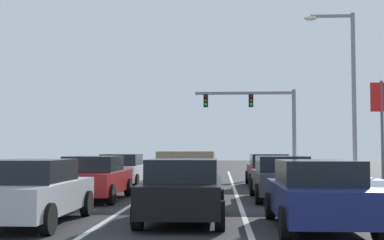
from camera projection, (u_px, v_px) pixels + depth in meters
ground_plane at (191, 197)px, 19.08m from camera, size 120.00×120.00×0.00m
lane_stripe_between_right_lane_and_center_lane at (235, 190)px, 22.32m from camera, size 0.14×36.74×0.01m
lane_stripe_between_center_lane_and_left_lane at (156, 189)px, 22.50m from camera, size 0.14×36.74×0.01m
snow_bank_right_shoulder at (360, 185)px, 22.04m from camera, size 1.98×36.74×0.46m
snow_bank_left_shoulder at (36, 182)px, 22.81m from camera, size 1.54×36.74×0.62m
sedan_navy_right_lane_nearest at (317, 194)px, 11.49m from camera, size 2.00×4.50×1.51m
sedan_charcoal_right_lane_second at (281, 178)px, 17.96m from camera, size 2.00×4.50×1.51m
sedan_maroon_right_lane_third at (268, 170)px, 24.55m from camera, size 2.00×4.50×1.51m
sedan_black_center_lane_nearest at (184, 190)px, 12.74m from camera, size 2.00×4.50×1.51m
suv_tan_center_lane_second at (189, 168)px, 19.92m from camera, size 2.16×4.90×1.67m
sedan_green_center_lane_third at (195, 169)px, 26.10m from camera, size 2.00×4.50×1.51m
sedan_silver_left_lane_nearest at (32, 191)px, 12.19m from camera, size 2.00×4.50×1.51m
sedan_red_left_lane_second at (95, 178)px, 17.90m from camera, size 2.00×4.50×1.51m
sedan_white_left_lane_third at (122, 170)px, 24.40m from camera, size 2.00×4.50×1.51m
traffic_light_gantry at (263, 112)px, 39.06m from camera, size 7.54×0.47×6.20m
street_lamp_right_mid at (347, 81)px, 27.27m from camera, size 2.66×0.36×8.92m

